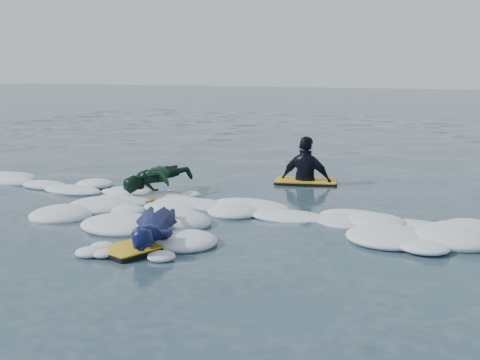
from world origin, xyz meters
name	(u,v)px	position (x,y,z in m)	size (l,w,h in m)	color
ground	(152,229)	(0.00, 0.00, 0.00)	(120.00, 120.00, 0.00)	#1B3941
foam_band	(189,213)	(0.00, 1.03, 0.00)	(12.00, 3.10, 0.30)	silver
prone_woman_unit	(152,229)	(0.45, -0.67, 0.21)	(1.14, 1.66, 0.40)	black
prone_child_unit	(157,182)	(-1.05, 1.80, 0.28)	(0.99, 1.49, 0.54)	black
waiting_rider_unit	(306,182)	(0.90, 3.99, 0.04)	(1.32, 0.94, 1.78)	black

